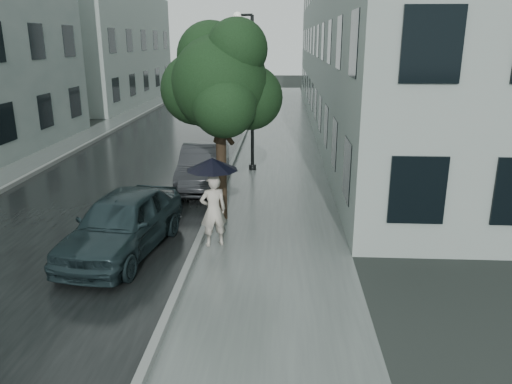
# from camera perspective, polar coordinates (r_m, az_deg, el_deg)

# --- Properties ---
(ground) EXTENTS (120.00, 120.00, 0.00)m
(ground) POSITION_cam_1_polar(r_m,az_deg,el_deg) (10.10, 0.53, -10.70)
(ground) COLOR black
(ground) RESTS_ON ground
(sidewalk) EXTENTS (3.50, 60.00, 0.01)m
(sidewalk) POSITION_cam_1_polar(r_m,az_deg,el_deg) (21.44, 2.69, 4.42)
(sidewalk) COLOR slate
(sidewalk) RESTS_ON ground
(kerb_near) EXTENTS (0.15, 60.00, 0.15)m
(kerb_near) POSITION_cam_1_polar(r_m,az_deg,el_deg) (21.52, -2.19, 4.66)
(kerb_near) COLOR slate
(kerb_near) RESTS_ON ground
(asphalt_road) EXTENTS (6.85, 60.00, 0.00)m
(asphalt_road) POSITION_cam_1_polar(r_m,az_deg,el_deg) (22.13, -11.27, 4.50)
(asphalt_road) COLOR black
(asphalt_road) RESTS_ON ground
(kerb_far) EXTENTS (0.15, 60.00, 0.15)m
(kerb_far) POSITION_cam_1_polar(r_m,az_deg,el_deg) (23.23, -19.70, 4.60)
(kerb_far) COLOR slate
(kerb_far) RESTS_ON ground
(sidewalk_far) EXTENTS (1.70, 60.00, 0.01)m
(sidewalk_far) POSITION_cam_1_polar(r_m,az_deg,el_deg) (23.62, -21.76, 4.40)
(sidewalk_far) COLOR #4C5451
(sidewalk_far) RESTS_ON ground
(building_near) EXTENTS (7.02, 36.00, 9.00)m
(building_near) POSITION_cam_1_polar(r_m,az_deg,el_deg) (28.87, 13.84, 16.23)
(building_near) COLOR gray
(building_near) RESTS_ON ground
(building_far_b) EXTENTS (7.02, 18.00, 8.00)m
(building_far_b) POSITION_cam_1_polar(r_m,az_deg,el_deg) (41.43, -17.48, 15.38)
(building_far_b) COLOR gray
(building_far_b) RESTS_ON ground
(pedestrian) EXTENTS (0.74, 0.63, 1.73)m
(pedestrian) POSITION_cam_1_polar(r_m,az_deg,el_deg) (11.69, -4.90, -2.11)
(pedestrian) COLOR #B9B0A2
(pedestrian) RESTS_ON sidewalk
(umbrella) EXTENTS (1.39, 1.39, 1.25)m
(umbrella) POSITION_cam_1_polar(r_m,az_deg,el_deg) (11.34, -5.04, 3.21)
(umbrella) COLOR black
(umbrella) RESTS_ON ground
(street_tree) EXTENTS (3.19, 2.90, 5.23)m
(street_tree) POSITION_cam_1_polar(r_m,az_deg,el_deg) (12.99, -4.12, 12.45)
(street_tree) COLOR #332619
(street_tree) RESTS_ON ground
(lamp_post) EXTENTS (0.82, 0.47, 5.61)m
(lamp_post) POSITION_cam_1_polar(r_m,az_deg,el_deg) (18.28, -0.86, 12.35)
(lamp_post) COLOR black
(lamp_post) RESTS_ON ground
(car_near) EXTENTS (2.27, 4.37, 1.42)m
(car_near) POSITION_cam_1_polar(r_m,az_deg,el_deg) (11.72, -15.02, -3.43)
(car_near) COLOR #1B2A2E
(car_near) RESTS_ON ground
(car_far) EXTENTS (1.65, 4.19, 1.36)m
(car_far) POSITION_cam_1_polar(r_m,az_deg,el_deg) (16.58, -5.97, 2.97)
(car_far) COLOR #25272A
(car_far) RESTS_ON ground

